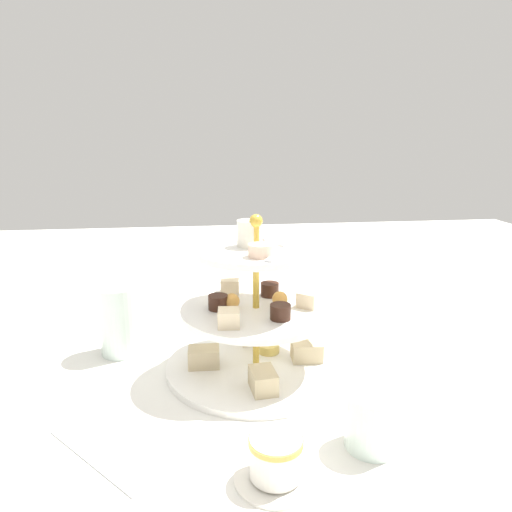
# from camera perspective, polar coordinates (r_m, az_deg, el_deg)

# --- Properties ---
(ground_plane) EXTENTS (2.40, 2.40, 0.00)m
(ground_plane) POSITION_cam_1_polar(r_m,az_deg,el_deg) (0.76, 0.00, -13.57)
(ground_plane) COLOR silver
(tiered_serving_stand) EXTENTS (0.28, 0.28, 0.25)m
(tiered_serving_stand) POSITION_cam_1_polar(r_m,az_deg,el_deg) (0.73, -0.00, -8.16)
(tiered_serving_stand) COLOR white
(tiered_serving_stand) RESTS_ON ground_plane
(water_glass_tall_right) EXTENTS (0.07, 0.07, 0.12)m
(water_glass_tall_right) POSITION_cam_1_polar(r_m,az_deg,el_deg) (0.82, -16.26, -7.50)
(water_glass_tall_right) COLOR silver
(water_glass_tall_right) RESTS_ON ground_plane
(water_glass_short_left) EXTENTS (0.06, 0.06, 0.07)m
(water_glass_short_left) POSITION_cam_1_polar(r_m,az_deg,el_deg) (0.60, 14.10, -18.88)
(water_glass_short_left) COLOR silver
(water_glass_short_left) RESTS_ON ground_plane
(teacup_with_saucer) EXTENTS (0.09, 0.09, 0.05)m
(teacup_with_saucer) POSITION_cam_1_polar(r_m,az_deg,el_deg) (0.54, 2.41, -23.61)
(teacup_with_saucer) COLOR white
(teacup_with_saucer) RESTS_ON ground_plane
(butter_knife_left) EXTENTS (0.01, 0.17, 0.00)m
(butter_knife_left) POSITION_cam_1_polar(r_m,az_deg,el_deg) (1.02, 1.18, -5.90)
(butter_knife_left) COLOR silver
(butter_knife_left) RESTS_ON ground_plane
(butter_knife_right) EXTENTS (0.13, 0.13, 0.00)m
(butter_knife_right) POSITION_cam_1_polar(r_m,az_deg,el_deg) (0.61, -19.32, -22.32)
(butter_knife_right) COLOR silver
(butter_knife_right) RESTS_ON ground_plane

